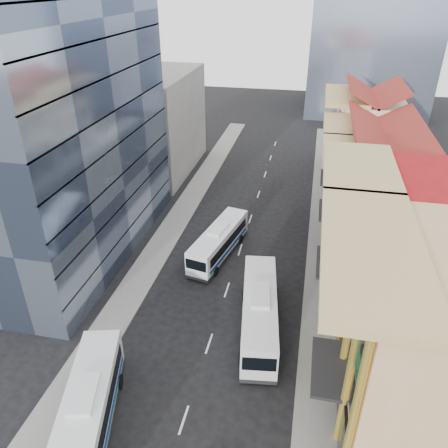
% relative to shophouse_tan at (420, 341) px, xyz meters
% --- Properties ---
extents(ground, '(200.00, 200.00, 0.00)m').
position_rel_shophouse_tan_xyz_m(ground, '(-14.00, -5.00, -6.00)').
color(ground, black).
rests_on(ground, ground).
extents(sidewalk_right, '(3.00, 90.00, 0.15)m').
position_rel_shophouse_tan_xyz_m(sidewalk_right, '(-5.50, 17.00, -5.92)').
color(sidewalk_right, slate).
rests_on(sidewalk_right, ground).
extents(sidewalk_left, '(3.00, 90.00, 0.15)m').
position_rel_shophouse_tan_xyz_m(sidewalk_left, '(-22.50, 17.00, -5.92)').
color(sidewalk_left, slate).
rests_on(sidewalk_left, ground).
extents(shophouse_tan, '(8.00, 14.00, 12.00)m').
position_rel_shophouse_tan_xyz_m(shophouse_tan, '(0.00, 0.00, 0.00)').
color(shophouse_tan, tan).
rests_on(shophouse_tan, ground).
extents(shophouse_red, '(8.00, 10.00, 12.00)m').
position_rel_shophouse_tan_xyz_m(shophouse_red, '(0.00, 12.00, 0.00)').
color(shophouse_red, '#A11215').
rests_on(shophouse_red, ground).
extents(shophouse_cream_near, '(8.00, 9.00, 10.00)m').
position_rel_shophouse_tan_xyz_m(shophouse_cream_near, '(0.00, 21.50, -1.00)').
color(shophouse_cream_near, beige).
rests_on(shophouse_cream_near, ground).
extents(shophouse_cream_mid, '(8.00, 9.00, 10.00)m').
position_rel_shophouse_tan_xyz_m(shophouse_cream_mid, '(0.00, 30.50, -1.00)').
color(shophouse_cream_mid, beige).
rests_on(shophouse_cream_mid, ground).
extents(shophouse_cream_far, '(8.00, 12.00, 11.00)m').
position_rel_shophouse_tan_xyz_m(shophouse_cream_far, '(0.00, 41.00, -0.50)').
color(shophouse_cream_far, beige).
rests_on(shophouse_cream_far, ground).
extents(office_tower, '(12.00, 26.00, 30.00)m').
position_rel_shophouse_tan_xyz_m(office_tower, '(-31.00, 14.00, 9.00)').
color(office_tower, '#404D66').
rests_on(office_tower, ground).
extents(office_block_far, '(10.00, 18.00, 14.00)m').
position_rel_shophouse_tan_xyz_m(office_block_far, '(-30.00, 37.00, 1.00)').
color(office_block_far, gray).
rests_on(office_block_far, ground).
extents(bus_left_near, '(5.52, 11.67, 3.65)m').
position_rel_shophouse_tan_xyz_m(bus_left_near, '(-19.50, -5.97, -4.18)').
color(bus_left_near, silver).
rests_on(bus_left_near, ground).
extents(bus_left_far, '(4.50, 10.70, 3.34)m').
position_rel_shophouse_tan_xyz_m(bus_left_far, '(-16.00, 15.56, -4.33)').
color(bus_left_far, white).
rests_on(bus_left_far, ground).
extents(bus_right, '(4.28, 11.96, 3.75)m').
position_rel_shophouse_tan_xyz_m(bus_right, '(-10.40, 5.42, -4.12)').
color(bus_right, silver).
rests_on(bus_right, ground).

